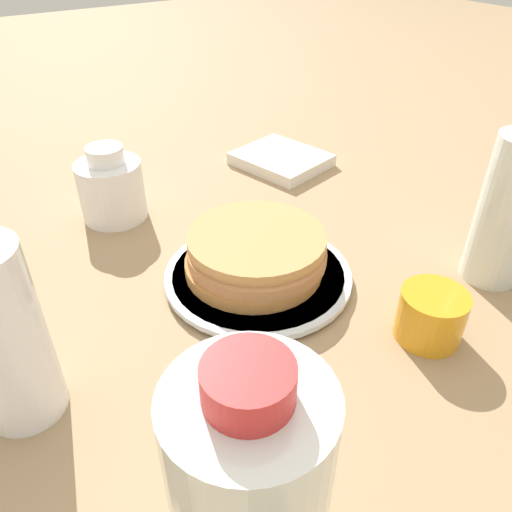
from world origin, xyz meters
The scene contains 8 objects.
ground_plane centered at (0.00, 0.00, 0.00)m, with size 4.00×4.00×0.00m, color #9E7F5B.
plate centered at (0.00, -0.02, 0.01)m, with size 0.22×0.22×0.01m.
pancake_stack centered at (-0.01, -0.02, 0.03)m, with size 0.17×0.17×0.04m.
juice_glass centered at (0.18, 0.07, 0.03)m, with size 0.07×0.07×0.06m.
cream_jug centered at (-0.24, -0.11, 0.05)m, with size 0.09×0.09×0.11m.
water_bottle_mid centered at (0.04, -0.30, 0.09)m, with size 0.07×0.07×0.19m.
water_bottle_far centered at (0.15, 0.21, 0.09)m, with size 0.07×0.07×0.20m.
napkin centered at (-0.25, 0.19, 0.01)m, with size 0.17×0.15×0.02m.
Camera 1 is at (0.39, -0.29, 0.37)m, focal length 35.00 mm.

